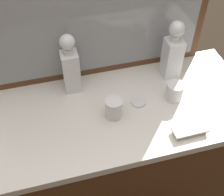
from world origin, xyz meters
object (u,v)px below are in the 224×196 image
(silver_brush_center, at_px, (190,131))
(crystal_tumbler_center, at_px, (115,109))
(crystal_decanter_far_right, at_px, (172,55))
(porcelain_dish, at_px, (138,102))
(crystal_tumbler_rear, at_px, (175,92))
(crystal_decanter_front, at_px, (71,69))

(silver_brush_center, bearing_deg, crystal_tumbler_center, 147.65)
(crystal_decanter_far_right, height_order, silver_brush_center, crystal_decanter_far_right)
(porcelain_dish, bearing_deg, silver_brush_center, -54.69)
(crystal_decanter_far_right, relative_size, crystal_tumbler_rear, 3.57)
(crystal_decanter_front, xyz_separation_m, crystal_decanter_far_right, (0.49, -0.03, 0.00))
(crystal_decanter_front, bearing_deg, crystal_decanter_far_right, -3.31)
(crystal_tumbler_rear, bearing_deg, crystal_tumbler_center, -174.21)
(crystal_decanter_front, xyz_separation_m, crystal_tumbler_center, (0.15, -0.22, -0.08))
(crystal_tumbler_rear, bearing_deg, crystal_decanter_front, 156.98)
(silver_brush_center, height_order, porcelain_dish, silver_brush_center)
(crystal_decanter_far_right, bearing_deg, crystal_tumbler_rear, -105.16)
(crystal_decanter_front, relative_size, crystal_tumbler_center, 3.26)
(crystal_decanter_far_right, relative_size, silver_brush_center, 2.07)
(crystal_decanter_far_right, xyz_separation_m, silver_brush_center, (-0.06, -0.37, -0.11))
(crystal_decanter_far_right, height_order, crystal_tumbler_center, crystal_decanter_far_right)
(crystal_tumbler_rear, distance_m, silver_brush_center, 0.21)
(crystal_tumbler_rear, relative_size, silver_brush_center, 0.58)
(crystal_decanter_front, bearing_deg, porcelain_dish, -32.72)
(silver_brush_center, bearing_deg, crystal_tumbler_rear, 85.99)
(crystal_tumbler_rear, bearing_deg, silver_brush_center, -94.01)
(crystal_decanter_front, relative_size, crystal_tumbler_rear, 3.55)
(crystal_decanter_far_right, bearing_deg, crystal_tumbler_center, -150.55)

